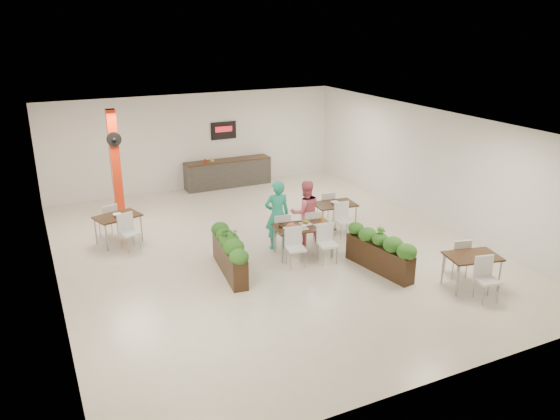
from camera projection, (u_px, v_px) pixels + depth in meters
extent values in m
plane|color=beige|center=(270.00, 249.00, 13.79)|extent=(12.00, 12.00, 0.00)
cube|color=white|center=(195.00, 142.00, 18.37)|extent=(10.00, 0.10, 3.20)
cube|color=white|center=(435.00, 295.00, 8.16)|extent=(10.00, 0.10, 3.20)
cube|color=white|center=(49.00, 219.00, 11.23)|extent=(0.10, 12.00, 3.20)
cube|color=white|center=(431.00, 166.00, 15.30)|extent=(0.10, 12.00, 3.20)
cube|color=white|center=(269.00, 123.00, 12.74)|extent=(10.00, 12.00, 0.04)
cube|color=red|center=(116.00, 166.00, 15.28)|extent=(0.25, 0.25, 3.20)
cylinder|color=black|center=(114.00, 139.00, 14.86)|extent=(0.40, 0.06, 0.40)
sphere|color=black|center=(114.00, 140.00, 14.83)|extent=(0.12, 0.12, 0.12)
cube|color=#2D2A28|center=(228.00, 174.00, 18.86)|extent=(3.00, 0.60, 0.90)
cube|color=black|center=(228.00, 160.00, 18.71)|extent=(3.00, 0.62, 0.04)
cube|color=black|center=(224.00, 130.00, 18.65)|extent=(0.90, 0.04, 0.60)
cube|color=red|center=(224.00, 129.00, 18.60)|extent=(0.60, 0.02, 0.18)
imported|color=maroon|center=(205.00, 160.00, 18.34)|extent=(0.09, 0.09, 0.19)
imported|color=gold|center=(212.00, 159.00, 18.45)|extent=(0.13, 0.13, 0.17)
cube|color=black|center=(303.00, 227.00, 13.25)|extent=(1.50, 1.00, 0.04)
cylinder|color=gray|center=(282.00, 249.00, 12.89)|extent=(0.04, 0.04, 0.71)
cylinder|color=gray|center=(333.00, 243.00, 13.24)|extent=(0.04, 0.04, 0.71)
cylinder|color=gray|center=(274.00, 239.00, 13.50)|extent=(0.04, 0.04, 0.71)
cylinder|color=gray|center=(322.00, 233.00, 13.86)|extent=(0.04, 0.04, 0.71)
cube|color=white|center=(280.00, 231.00, 13.77)|extent=(0.48, 0.48, 0.05)
cube|color=white|center=(283.00, 224.00, 13.52)|extent=(0.42, 0.10, 0.45)
cylinder|color=gray|center=(285.00, 236.00, 14.05)|extent=(0.02, 0.02, 0.43)
cylinder|color=gray|center=(272.00, 238.00, 13.95)|extent=(0.02, 0.02, 0.43)
cylinder|color=gray|center=(289.00, 241.00, 13.74)|extent=(0.02, 0.02, 0.43)
cylinder|color=gray|center=(276.00, 242.00, 13.65)|extent=(0.02, 0.02, 0.43)
cube|color=white|center=(310.00, 227.00, 13.99)|extent=(0.48, 0.48, 0.05)
cube|color=white|center=(313.00, 221.00, 13.74)|extent=(0.42, 0.10, 0.45)
cylinder|color=gray|center=(314.00, 233.00, 14.27)|extent=(0.02, 0.02, 0.43)
cylinder|color=gray|center=(302.00, 234.00, 14.18)|extent=(0.02, 0.02, 0.43)
cylinder|color=gray|center=(318.00, 237.00, 13.96)|extent=(0.02, 0.02, 0.43)
cylinder|color=gray|center=(306.00, 239.00, 13.87)|extent=(0.02, 0.02, 0.43)
cube|color=white|center=(296.00, 249.00, 12.69)|extent=(0.48, 0.48, 0.05)
cube|color=white|center=(293.00, 236.00, 12.78)|extent=(0.42, 0.10, 0.45)
cylinder|color=gray|center=(291.00, 262.00, 12.56)|extent=(0.02, 0.02, 0.43)
cylinder|color=gray|center=(305.00, 260.00, 12.66)|extent=(0.02, 0.02, 0.43)
cylinder|color=gray|center=(286.00, 256.00, 12.87)|extent=(0.02, 0.02, 0.43)
cylinder|color=gray|center=(300.00, 254.00, 12.97)|extent=(0.02, 0.02, 0.43)
cube|color=white|center=(328.00, 245.00, 12.91)|extent=(0.48, 0.48, 0.05)
cube|color=white|center=(325.00, 232.00, 13.00)|extent=(0.42, 0.10, 0.45)
cylinder|color=gray|center=(323.00, 258.00, 12.79)|extent=(0.02, 0.02, 0.43)
cylinder|color=gray|center=(337.00, 256.00, 12.88)|extent=(0.02, 0.02, 0.43)
cylinder|color=gray|center=(318.00, 252.00, 13.09)|extent=(0.02, 0.02, 0.43)
cylinder|color=gray|center=(331.00, 250.00, 13.19)|extent=(0.02, 0.02, 0.43)
cube|color=white|center=(291.00, 229.00, 13.05)|extent=(0.34, 0.34, 0.01)
ellipsoid|color=brown|center=(291.00, 226.00, 13.03)|extent=(0.22, 0.22, 0.13)
cube|color=white|center=(306.00, 224.00, 13.37)|extent=(0.30, 0.30, 0.01)
ellipsoid|color=orange|center=(306.00, 221.00, 13.35)|extent=(0.18, 0.18, 0.11)
cube|color=white|center=(321.00, 226.00, 13.24)|extent=(0.30, 0.30, 0.01)
ellipsoid|color=#551611|center=(321.00, 224.00, 13.22)|extent=(0.16, 0.16, 0.10)
cube|color=white|center=(304.00, 229.00, 13.06)|extent=(0.20, 0.20, 0.01)
ellipsoid|color=white|center=(304.00, 227.00, 13.05)|extent=(0.12, 0.12, 0.07)
cylinder|color=gold|center=(322.00, 219.00, 13.50)|extent=(0.07, 0.07, 0.15)
imported|color=#543124|center=(281.00, 225.00, 13.16)|extent=(0.12, 0.12, 0.10)
imported|color=teal|center=(277.00, 215.00, 13.58)|extent=(0.70, 0.52, 1.78)
imported|color=pink|center=(305.00, 212.00, 13.93)|extent=(0.90, 0.75, 1.67)
cube|color=black|center=(229.00, 259.00, 12.41)|extent=(0.56, 2.05, 0.67)
ellipsoid|color=#205117|center=(239.00, 255.00, 11.49)|extent=(0.40, 0.40, 0.32)
ellipsoid|color=#205117|center=(234.00, 248.00, 11.87)|extent=(0.40, 0.40, 0.32)
ellipsoid|color=#205117|center=(229.00, 240.00, 12.26)|extent=(0.40, 0.40, 0.32)
ellipsoid|color=#205117|center=(224.00, 234.00, 12.64)|extent=(0.40, 0.40, 0.32)
ellipsoid|color=#205117|center=(220.00, 227.00, 13.03)|extent=(0.40, 0.40, 0.32)
imported|color=#205117|center=(229.00, 236.00, 12.23)|extent=(0.39, 0.34, 0.44)
cube|color=black|center=(379.00, 258.00, 12.52)|extent=(0.62, 1.95, 0.64)
ellipsoid|color=#205117|center=(407.00, 252.00, 11.75)|extent=(0.40, 0.40, 0.32)
ellipsoid|color=#205117|center=(393.00, 246.00, 12.06)|extent=(0.40, 0.40, 0.32)
ellipsoid|color=#205117|center=(380.00, 240.00, 12.38)|extent=(0.40, 0.40, 0.32)
ellipsoid|color=#205117|center=(368.00, 234.00, 12.69)|extent=(0.40, 0.40, 0.32)
ellipsoid|color=#205117|center=(356.00, 229.00, 13.01)|extent=(0.40, 0.40, 0.32)
imported|color=#205117|center=(380.00, 236.00, 12.35)|extent=(0.23, 0.23, 0.42)
cube|color=black|center=(117.00, 216.00, 13.95)|extent=(1.26, 1.02, 0.04)
cylinder|color=gray|center=(107.00, 238.00, 13.55)|extent=(0.04, 0.04, 0.71)
cylinder|color=gray|center=(142.00, 229.00, 14.17)|extent=(0.04, 0.04, 0.71)
cylinder|color=gray|center=(96.00, 232.00, 13.97)|extent=(0.04, 0.04, 0.71)
cylinder|color=gray|center=(130.00, 222.00, 14.59)|extent=(0.04, 0.04, 0.71)
cube|color=white|center=(108.00, 221.00, 14.45)|extent=(0.53, 0.53, 0.05)
cube|color=white|center=(110.00, 214.00, 14.24)|extent=(0.41, 0.16, 0.45)
cylinder|color=gray|center=(112.00, 226.00, 14.76)|extent=(0.02, 0.02, 0.43)
cylinder|color=gray|center=(100.00, 229.00, 14.54)|extent=(0.02, 0.02, 0.43)
cylinder|color=gray|center=(118.00, 229.00, 14.52)|extent=(0.02, 0.02, 0.43)
cylinder|color=gray|center=(106.00, 232.00, 14.31)|extent=(0.02, 0.02, 0.43)
cube|color=white|center=(130.00, 233.00, 13.62)|extent=(0.53, 0.53, 0.05)
cube|color=white|center=(125.00, 222.00, 13.67)|extent=(0.41, 0.16, 0.45)
cylinder|color=gray|center=(128.00, 245.00, 13.48)|extent=(0.02, 0.02, 0.43)
cylinder|color=gray|center=(140.00, 242.00, 13.69)|extent=(0.02, 0.02, 0.43)
cylinder|color=gray|center=(121.00, 241.00, 13.71)|extent=(0.02, 0.02, 0.43)
cylinder|color=gray|center=(133.00, 238.00, 13.93)|extent=(0.02, 0.02, 0.43)
imported|color=white|center=(117.00, 215.00, 13.93)|extent=(0.22, 0.22, 0.05)
cube|color=black|center=(335.00, 204.00, 14.87)|extent=(1.18, 0.84, 0.04)
cylinder|color=gray|center=(323.00, 223.00, 14.56)|extent=(0.04, 0.04, 0.71)
cylinder|color=gray|center=(356.00, 219.00, 14.88)|extent=(0.04, 0.04, 0.71)
cylinder|color=gray|center=(313.00, 216.00, 15.11)|extent=(0.04, 0.04, 0.71)
cylinder|color=gray|center=(345.00, 211.00, 15.43)|extent=(0.04, 0.04, 0.71)
cube|color=white|center=(325.00, 207.00, 15.50)|extent=(0.46, 0.46, 0.05)
cube|color=white|center=(328.00, 201.00, 15.24)|extent=(0.42, 0.08, 0.45)
cylinder|color=gray|center=(328.00, 212.00, 15.78)|extent=(0.02, 0.02, 0.43)
cylinder|color=gray|center=(317.00, 214.00, 15.67)|extent=(0.02, 0.02, 0.43)
cylinder|color=gray|center=(333.00, 216.00, 15.48)|extent=(0.02, 0.02, 0.43)
cylinder|color=gray|center=(322.00, 217.00, 15.37)|extent=(0.02, 0.02, 0.43)
cube|color=white|center=(344.00, 221.00, 14.43)|extent=(0.46, 0.46, 0.05)
cube|color=white|center=(341.00, 210.00, 14.52)|extent=(0.42, 0.08, 0.45)
cylinder|color=gray|center=(341.00, 232.00, 14.30)|extent=(0.02, 0.02, 0.43)
cylinder|color=gray|center=(353.00, 231.00, 14.41)|extent=(0.02, 0.02, 0.43)
cylinder|color=gray|center=(335.00, 228.00, 14.60)|extent=(0.02, 0.02, 0.43)
cylinder|color=gray|center=(347.00, 226.00, 14.71)|extent=(0.02, 0.02, 0.43)
imported|color=white|center=(335.00, 203.00, 14.86)|extent=(0.22, 0.22, 0.05)
cube|color=black|center=(473.00, 256.00, 11.60)|extent=(1.24, 0.96, 0.04)
cylinder|color=gray|center=(458.00, 281.00, 11.33)|extent=(0.04, 0.04, 0.71)
cylinder|color=gray|center=(500.00, 276.00, 11.55)|extent=(0.04, 0.04, 0.71)
cylinder|color=gray|center=(443.00, 268.00, 11.90)|extent=(0.04, 0.04, 0.71)
cylinder|color=gray|center=(483.00, 264.00, 12.11)|extent=(0.04, 0.04, 0.71)
cube|color=white|center=(457.00, 257.00, 12.24)|extent=(0.50, 0.50, 0.05)
cube|color=white|center=(462.00, 250.00, 11.99)|extent=(0.42, 0.13, 0.45)
cylinder|color=gray|center=(458.00, 263.00, 12.51)|extent=(0.02, 0.02, 0.43)
cylinder|color=gray|center=(445.00, 264.00, 12.44)|extent=(0.02, 0.02, 0.43)
cylinder|color=gray|center=(466.00, 269.00, 12.20)|extent=(0.02, 0.02, 0.43)
cylinder|color=gray|center=(453.00, 270.00, 12.13)|extent=(0.02, 0.02, 0.43)
cube|color=white|center=(487.00, 281.00, 11.14)|extent=(0.50, 0.50, 0.05)
cube|color=white|center=(484.00, 266.00, 11.23)|extent=(0.42, 0.13, 0.45)
cylinder|color=gray|center=(483.00, 296.00, 11.03)|extent=(0.02, 0.02, 0.43)
cylinder|color=gray|center=(498.00, 294.00, 11.10)|extent=(0.02, 0.02, 0.43)
cylinder|color=gray|center=(474.00, 288.00, 11.34)|extent=(0.02, 0.02, 0.43)
cylinder|color=gray|center=(489.00, 286.00, 11.41)|extent=(0.02, 0.02, 0.43)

